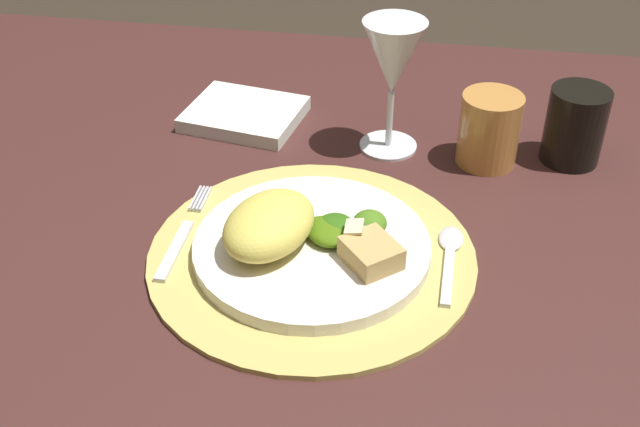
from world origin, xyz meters
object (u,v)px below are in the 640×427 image
object	(u,v)px
wine_glass	(393,62)
napkin	(244,114)
fork	(182,236)
amber_tumbler	(489,130)
spoon	(450,251)
dinner_plate	(312,247)
dark_tumbler	(575,126)
dining_table	(298,297)

from	to	relation	value
wine_glass	napkin	bearing A→B (deg)	169.38
fork	wine_glass	size ratio (longest dim) A/B	0.99
fork	napkin	distance (m)	0.26
napkin	amber_tumbler	size ratio (longest dim) A/B	1.62
amber_tumbler	spoon	bearing A→B (deg)	-100.54
dinner_plate	wine_glass	size ratio (longest dim) A/B	1.46
dinner_plate	dark_tumbler	distance (m)	0.37
dinner_plate	wine_glass	distance (m)	0.26
dark_tumbler	amber_tumbler	bearing A→B (deg)	-167.94
dining_table	napkin	distance (m)	0.25
dinner_plate	spoon	xyz separation A→B (m)	(0.14, 0.02, -0.00)
dinner_plate	napkin	distance (m)	0.30
fork	amber_tumbler	world-z (taller)	amber_tumbler
amber_tumbler	napkin	bearing A→B (deg)	171.06
dining_table	spoon	distance (m)	0.23
dark_tumbler	fork	bearing A→B (deg)	-150.33
fork	wine_glass	distance (m)	0.32
amber_tumbler	dark_tumbler	distance (m)	0.10
spoon	dark_tumbler	distance (m)	0.26
amber_tumbler	dark_tumbler	xyz separation A→B (m)	(0.10, 0.02, 0.00)
fork	spoon	world-z (taller)	spoon
dinner_plate	amber_tumbler	distance (m)	0.28
fork	napkin	size ratio (longest dim) A/B	1.15
amber_tumbler	wine_glass	bearing A→B (deg)	173.81
dining_table	dinner_plate	xyz separation A→B (m)	(0.03, -0.08, 0.15)
dinner_plate	fork	world-z (taller)	dinner_plate
dining_table	dinner_plate	bearing A→B (deg)	-68.39
fork	wine_glass	bearing A→B (deg)	49.45
fork	amber_tumbler	xyz separation A→B (m)	(0.31, 0.21, 0.04)
amber_tumbler	dining_table	bearing A→B (deg)	-147.49
fork	spoon	distance (m)	0.28
napkin	wine_glass	distance (m)	0.22
dinner_plate	dining_table	bearing A→B (deg)	111.61
dining_table	spoon	world-z (taller)	spoon
dining_table	spoon	bearing A→B (deg)	-19.32
wine_glass	amber_tumbler	world-z (taller)	wine_glass
fork	dining_table	bearing A→B (deg)	37.78
napkin	wine_glass	bearing A→B (deg)	-10.62
spoon	dining_table	bearing A→B (deg)	160.68
dining_table	fork	distance (m)	0.20
spoon	amber_tumbler	bearing A→B (deg)	79.46
dining_table	spoon	xyz separation A→B (m)	(0.17, -0.06, 0.14)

